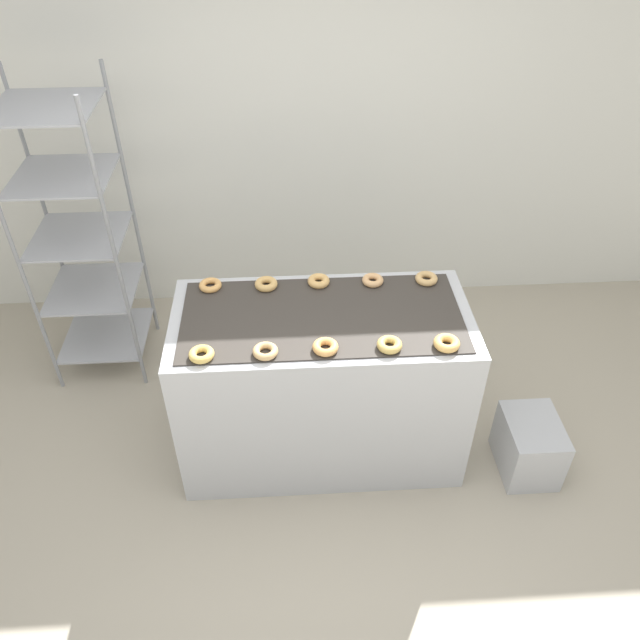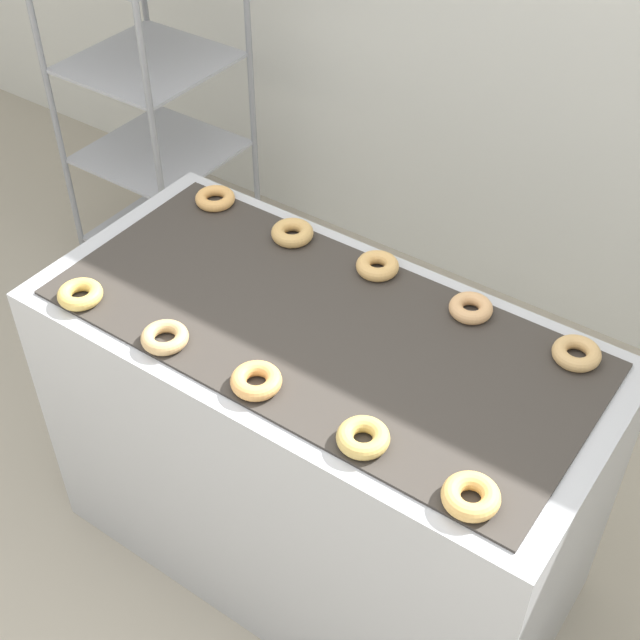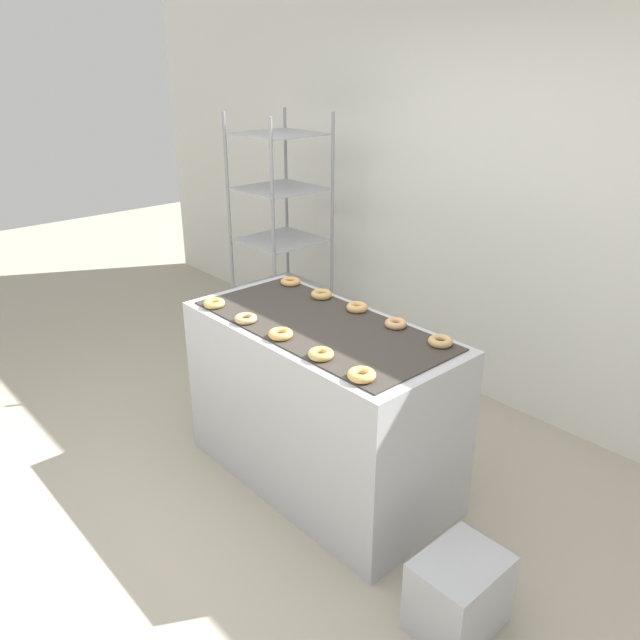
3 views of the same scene
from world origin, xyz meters
name	(u,v)px [view 2 (image 2 of 3)]	position (x,y,z in m)	size (l,w,h in m)	color
fryer_machine	(320,450)	(0.00, 0.61, 0.48)	(1.50, 0.73, 0.95)	#B7BABF
baking_rack_cart	(149,63)	(-1.38, 1.46, 0.95)	(0.56, 0.57, 1.86)	gray
donut_near_leftmost	(80,294)	(-0.56, 0.34, 0.97)	(0.12, 0.12, 0.04)	#E4BC5C
donut_near_left	(165,337)	(-0.28, 0.35, 0.97)	(0.12, 0.12, 0.03)	tan
donut_near_center	(255,380)	(0.00, 0.36, 0.97)	(0.12, 0.12, 0.04)	#EAA75B
donut_near_right	(363,438)	(0.30, 0.35, 0.97)	(0.12, 0.12, 0.04)	tan
donut_near_rightmost	(471,496)	(0.56, 0.35, 0.97)	(0.12, 0.12, 0.04)	#EBB460
donut_far_leftmost	(215,198)	(-0.57, 0.88, 0.97)	(0.12, 0.12, 0.03)	#E4A65B
donut_far_left	(292,233)	(-0.28, 0.87, 0.97)	(0.12, 0.12, 0.04)	tan
donut_far_center	(378,266)	(0.00, 0.88, 0.97)	(0.12, 0.12, 0.04)	#DFAB61
donut_far_right	(471,308)	(0.29, 0.87, 0.97)	(0.11, 0.11, 0.04)	tan
donut_far_rightmost	(577,353)	(0.57, 0.87, 0.97)	(0.12, 0.12, 0.04)	tan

